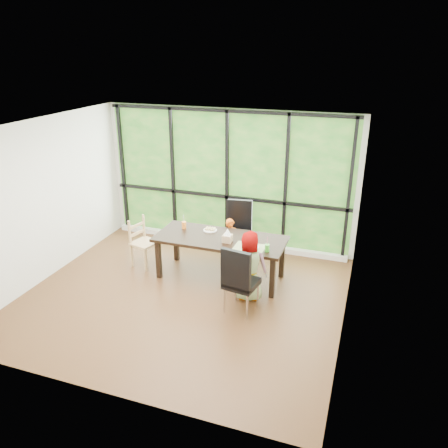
{
  "coord_description": "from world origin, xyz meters",
  "views": [
    {
      "loc": [
        2.64,
        -5.6,
        3.77
      ],
      "look_at": [
        0.45,
        0.72,
        1.05
      ],
      "focal_mm": 35.4,
      "sensor_mm": 36.0,
      "label": 1
    }
  ],
  "objects_px": {
    "dining_table": "(220,258)",
    "child_toddler": "(231,242)",
    "orange_cup": "(184,225)",
    "plate_far": "(210,230)",
    "chair_window_leather": "(238,230)",
    "child_older": "(249,266)",
    "plate_near": "(251,247)",
    "tissue_box": "(227,238)",
    "chair_interior_leather": "(242,279)",
    "green_cup": "(267,248)",
    "chair_end_beech": "(145,243)"
  },
  "relations": [
    {
      "from": "chair_interior_leather",
      "to": "orange_cup",
      "type": "xyz_separation_m",
      "value": [
        -1.39,
        1.04,
        0.27
      ]
    },
    {
      "from": "dining_table",
      "to": "child_toddler",
      "type": "distance_m",
      "value": 0.56
    },
    {
      "from": "dining_table",
      "to": "chair_window_leather",
      "type": "bearing_deg",
      "value": 86.77
    },
    {
      "from": "child_toddler",
      "to": "tissue_box",
      "type": "distance_m",
      "value": 0.8
    },
    {
      "from": "chair_interior_leather",
      "to": "orange_cup",
      "type": "distance_m",
      "value": 1.76
    },
    {
      "from": "chair_window_leather",
      "to": "orange_cup",
      "type": "distance_m",
      "value": 1.09
    },
    {
      "from": "green_cup",
      "to": "chair_interior_leather",
      "type": "bearing_deg",
      "value": -111.01
    },
    {
      "from": "green_cup",
      "to": "tissue_box",
      "type": "height_order",
      "value": "tissue_box"
    },
    {
      "from": "tissue_box",
      "to": "chair_window_leather",
      "type": "bearing_deg",
      "value": 96.92
    },
    {
      "from": "child_older",
      "to": "green_cup",
      "type": "height_order",
      "value": "child_older"
    },
    {
      "from": "chair_window_leather",
      "to": "child_older",
      "type": "distance_m",
      "value": 1.51
    },
    {
      "from": "chair_window_leather",
      "to": "orange_cup",
      "type": "bearing_deg",
      "value": -147.79
    },
    {
      "from": "dining_table",
      "to": "child_older",
      "type": "bearing_deg",
      "value": -38.47
    },
    {
      "from": "plate_near",
      "to": "plate_far",
      "type": "bearing_deg",
      "value": 152.82
    },
    {
      "from": "orange_cup",
      "to": "green_cup",
      "type": "bearing_deg",
      "value": -15.16
    },
    {
      "from": "chair_interior_leather",
      "to": "tissue_box",
      "type": "bearing_deg",
      "value": -48.48
    },
    {
      "from": "child_older",
      "to": "green_cup",
      "type": "relative_size",
      "value": 9.57
    },
    {
      "from": "tissue_box",
      "to": "chair_interior_leather",
      "type": "bearing_deg",
      "value": -57.5
    },
    {
      "from": "dining_table",
      "to": "plate_far",
      "type": "bearing_deg",
      "value": 139.68
    },
    {
      "from": "chair_interior_leather",
      "to": "orange_cup",
      "type": "relative_size",
      "value": 8.67
    },
    {
      "from": "child_older",
      "to": "plate_far",
      "type": "bearing_deg",
      "value": -49.76
    },
    {
      "from": "child_toddler",
      "to": "plate_far",
      "type": "relative_size",
      "value": 3.67
    },
    {
      "from": "child_toddler",
      "to": "plate_far",
      "type": "distance_m",
      "value": 0.53
    },
    {
      "from": "chair_end_beech",
      "to": "child_toddler",
      "type": "xyz_separation_m",
      "value": [
        1.44,
        0.59,
        -0.01
      ]
    },
    {
      "from": "chair_window_leather",
      "to": "green_cup",
      "type": "height_order",
      "value": "chair_window_leather"
    },
    {
      "from": "plate_near",
      "to": "orange_cup",
      "type": "height_order",
      "value": "orange_cup"
    },
    {
      "from": "chair_interior_leather",
      "to": "child_toddler",
      "type": "bearing_deg",
      "value": -56.67
    },
    {
      "from": "chair_interior_leather",
      "to": "child_toddler",
      "type": "height_order",
      "value": "chair_interior_leather"
    },
    {
      "from": "dining_table",
      "to": "plate_near",
      "type": "relative_size",
      "value": 8.06
    },
    {
      "from": "child_toddler",
      "to": "chair_window_leather",
      "type": "bearing_deg",
      "value": 57.62
    },
    {
      "from": "chair_window_leather",
      "to": "green_cup",
      "type": "bearing_deg",
      "value": -63.0
    },
    {
      "from": "chair_interior_leather",
      "to": "child_toddler",
      "type": "relative_size",
      "value": 1.23
    },
    {
      "from": "orange_cup",
      "to": "chair_interior_leather",
      "type": "bearing_deg",
      "value": -36.91
    },
    {
      "from": "green_cup",
      "to": "orange_cup",
      "type": "bearing_deg",
      "value": 164.84
    },
    {
      "from": "child_older",
      "to": "chair_window_leather",
      "type": "bearing_deg",
      "value": -77.24
    },
    {
      "from": "chair_interior_leather",
      "to": "green_cup",
      "type": "xyz_separation_m",
      "value": [
        0.23,
        0.6,
        0.27
      ]
    },
    {
      "from": "chair_window_leather",
      "to": "chair_end_beech",
      "type": "height_order",
      "value": "chair_window_leather"
    },
    {
      "from": "plate_near",
      "to": "tissue_box",
      "type": "distance_m",
      "value": 0.43
    },
    {
      "from": "chair_window_leather",
      "to": "green_cup",
      "type": "relative_size",
      "value": 9.02
    },
    {
      "from": "plate_near",
      "to": "tissue_box",
      "type": "bearing_deg",
      "value": 168.42
    },
    {
      "from": "plate_far",
      "to": "chair_window_leather",
      "type": "bearing_deg",
      "value": 63.35
    },
    {
      "from": "plate_far",
      "to": "tissue_box",
      "type": "relative_size",
      "value": 1.62
    },
    {
      "from": "dining_table",
      "to": "chair_end_beech",
      "type": "xyz_separation_m",
      "value": [
        -1.44,
        -0.03,
        0.08
      ]
    },
    {
      "from": "dining_table",
      "to": "orange_cup",
      "type": "xyz_separation_m",
      "value": [
        -0.74,
        0.17,
        0.44
      ]
    },
    {
      "from": "child_older",
      "to": "plate_far",
      "type": "distance_m",
      "value": 1.2
    },
    {
      "from": "child_toddler",
      "to": "child_older",
      "type": "relative_size",
      "value": 0.76
    },
    {
      "from": "dining_table",
      "to": "plate_far",
      "type": "height_order",
      "value": "plate_far"
    },
    {
      "from": "child_toddler",
      "to": "chair_interior_leather",
      "type": "bearing_deg",
      "value": -89.19
    },
    {
      "from": "chair_interior_leather",
      "to": "dining_table",
      "type": "bearing_deg",
      "value": -44.5
    },
    {
      "from": "chair_interior_leather",
      "to": "chair_end_beech",
      "type": "distance_m",
      "value": 2.25
    }
  ]
}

